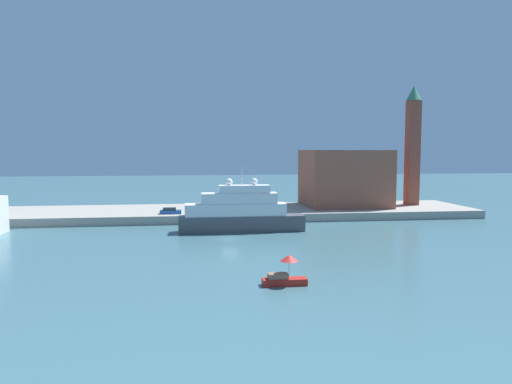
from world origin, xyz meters
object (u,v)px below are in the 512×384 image
Objects in this scene: small_motorboat at (285,274)px; harbor_building at (344,178)px; parked_car at (170,211)px; mooring_bollard at (237,212)px; large_yacht at (240,213)px; person_figure at (199,209)px; bell_tower at (413,142)px.

harbor_building is (24.55, 55.59, 6.83)m from small_motorboat.
parked_car is (-14.15, 46.54, 1.03)m from small_motorboat.
mooring_bollard is at bearing -156.78° from harbor_building.
large_yacht is 34.10m from harbor_building.
small_motorboat is at bearing -113.82° from harbor_building.
harbor_building reaches higher than mooring_bollard.
parked_car is at bearing -169.75° from person_figure.
parked_car reaches higher than mooring_bollard.
large_yacht is 5.22× the size of parked_car.
person_figure is at bearing 117.22° from large_yacht.
large_yacht is 17.86m from parked_car.
small_motorboat is 0.17× the size of bell_tower.
bell_tower is 45.26m from mooring_bollard.
mooring_bollard is at bearing -21.27° from person_figure.
person_figure reaches higher than small_motorboat.
small_motorboat is 6.39× the size of mooring_bollard.
mooring_bollard is (0.52, 10.63, -1.24)m from large_yacht.
person_figure reaches higher than parked_car.
parked_car is (-54.82, -8.89, -14.05)m from bell_tower.
parked_car is at bearing 135.44° from large_yacht.
bell_tower reaches higher than small_motorboat.
person_figure is (-49.09, -7.86, -13.75)m from bell_tower.
harbor_building reaches higher than small_motorboat.
harbor_building is 24.12× the size of mooring_bollard.
person_figure is at bearing 158.73° from mooring_bollard.
person_figure is (5.74, 1.04, 0.30)m from parked_car.
large_yacht is at bearing -44.56° from parked_car.
harbor_building is at bearing 23.22° from mooring_bollard.
harbor_building is at bearing 13.66° from person_figure.
harbor_building is 18.11m from bell_tower.
mooring_bollard is at bearing -165.48° from bell_tower.
mooring_bollard is (-25.47, -10.93, -5.96)m from harbor_building.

